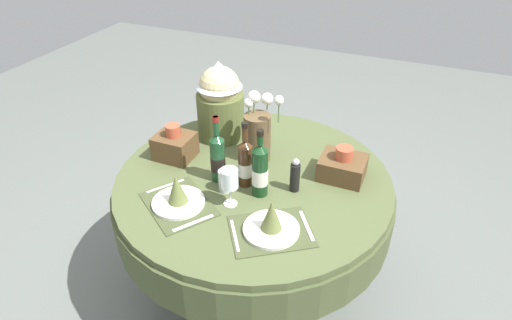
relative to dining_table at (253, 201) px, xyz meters
name	(u,v)px	position (x,y,z in m)	size (l,w,h in m)	color
ground	(254,281)	(0.00, 0.00, -0.61)	(8.00, 8.00, 0.00)	slate
dining_table	(253,201)	(0.00, 0.00, 0.00)	(1.39, 1.39, 0.76)	#4C5633
place_setting_left	(178,196)	(-0.23, -0.33, 0.20)	(0.43, 0.41, 0.16)	#41492B
place_setting_right	(271,223)	(0.22, -0.33, 0.20)	(0.43, 0.41, 0.16)	#41492B
flower_vase	(258,133)	(-0.05, 0.17, 0.30)	(0.21, 0.18, 0.39)	brown
wine_bottle_left	(245,163)	(-0.01, -0.07, 0.28)	(0.07, 0.07, 0.34)	#422814
wine_bottle_centre	(260,170)	(0.08, -0.11, 0.29)	(0.08, 0.08, 0.34)	#143819
wine_bottle_right	(218,157)	(-0.15, -0.08, 0.28)	(0.07, 0.07, 0.35)	#194223
wine_glass_left	(229,179)	(-0.01, -0.23, 0.29)	(0.08, 0.08, 0.19)	silver
tumbler_mid	(225,181)	(-0.08, -0.15, 0.21)	(0.06, 0.06, 0.11)	silver
pepper_mill	(295,176)	(0.22, -0.02, 0.23)	(0.05, 0.05, 0.18)	black
gift_tub_back_left	(220,98)	(-0.33, 0.30, 0.39)	(0.26, 0.26, 0.45)	#566033
woven_basket_side_left	(175,145)	(-0.45, 0.01, 0.22)	(0.19, 0.17, 0.19)	brown
woven_basket_side_right	(343,166)	(0.40, 0.17, 0.21)	(0.22, 0.19, 0.17)	brown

